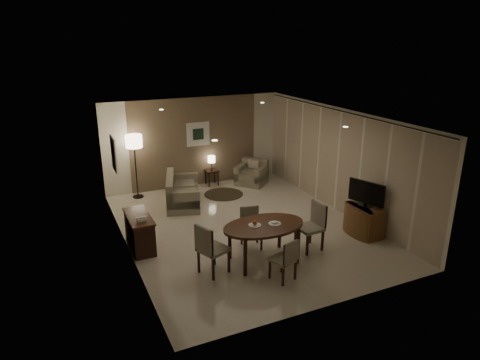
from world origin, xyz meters
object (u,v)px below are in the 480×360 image
chair_right (309,227)px  dining_table (264,243)px  tv_cabinet (364,220)px  side_table (212,177)px  armchair (251,172)px  sofa (183,190)px  chair_left (213,249)px  console_desk (140,232)px  chair_far (251,229)px  chair_near (283,259)px  floor_lamp (136,167)px

chair_right → dining_table: bearing=-93.4°
tv_cabinet → side_table: bearing=112.5°
chair_right → armchair: size_ratio=1.21×
tv_cabinet → sofa: (-3.26, 3.59, 0.05)m
tv_cabinet → chair_left: size_ratio=0.87×
console_desk → dining_table: (2.18, -1.64, 0.03)m
chair_far → side_table: size_ratio=1.86×
chair_far → armchair: bearing=75.8°
chair_right → side_table: bearing=179.2°
chair_near → console_desk: bearing=-65.3°
chair_near → floor_lamp: (-1.58, 5.54, 0.49)m
sofa → side_table: (1.29, 1.16, -0.17)m
side_table → floor_lamp: floor_lamp is taller
chair_left → side_table: 5.24m
chair_near → armchair: (1.89, 5.22, -0.05)m
chair_near → side_table: bearing=-114.9°
chair_near → armchair: 5.55m
chair_left → tv_cabinet: bearing=-109.4°
dining_table → chair_near: 0.78m
console_desk → chair_right: bearing=-25.8°
chair_near → chair_left: bearing=-52.3°
tv_cabinet → armchair: size_ratio=1.06×
tv_cabinet → chair_left: bearing=-177.8°
tv_cabinet → chair_right: (-1.58, -0.10, 0.17)m
tv_cabinet → chair_near: 2.86m
side_table → floor_lamp: (-2.33, -0.12, 0.67)m
tv_cabinet → sofa: sofa is taller
chair_right → chair_left: bearing=-94.1°
tv_cabinet → chair_near: size_ratio=1.06×
sofa → armchair: size_ratio=2.02×
console_desk → chair_near: (2.18, -2.41, 0.05)m
console_desk → armchair: armchair is taller
console_desk → side_table: bearing=48.0°
dining_table → armchair: size_ratio=2.02×
tv_cabinet → chair_right: 1.60m
sofa → floor_lamp: 1.55m
tv_cabinet → side_table: 5.14m
chair_far → armchair: chair_far is taller
sofa → floor_lamp: floor_lamp is taller
tv_cabinet → side_table: (-1.97, 4.75, -0.11)m
console_desk → tv_cabinet: console_desk is taller
chair_far → chair_right: 1.25m
floor_lamp → tv_cabinet: bearing=-47.2°
dining_table → floor_lamp: bearing=108.4°
chair_near → dining_table: bearing=-107.2°
sofa → side_table: size_ratio=3.60×
chair_far → chair_left: (-1.13, -0.64, 0.08)m
tv_cabinet → dining_table: (-2.71, -0.14, 0.05)m
side_table → armchair: bearing=-21.3°
chair_right → floor_lamp: size_ratio=0.56×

